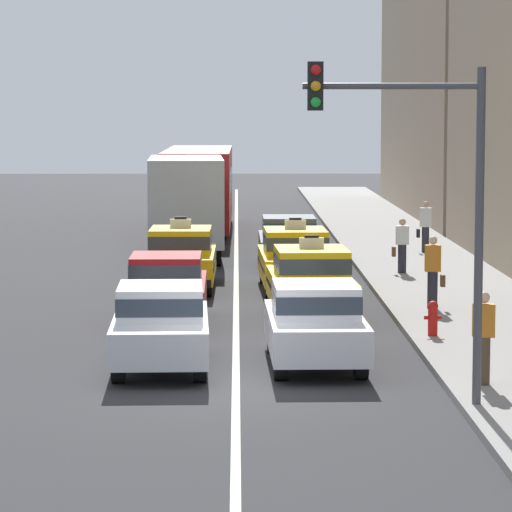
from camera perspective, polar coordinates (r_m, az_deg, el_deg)
ground_plane at (r=25.12m, az=-0.80°, el=-5.27°), size 160.00×160.00×0.00m
lane_stripe_left_right at (r=44.90m, az=-0.79°, el=-0.29°), size 0.14×80.00×0.01m
sidewalk_curb at (r=40.32m, az=7.19°, el=-0.95°), size 4.00×90.00×0.15m
sedan_left_nearest at (r=26.92m, az=-3.80°, el=-2.69°), size 1.89×4.35×1.58m
sedan_left_second at (r=32.36m, az=-3.57°, el=-1.23°), size 1.80×4.32×1.58m
taxi_left_third at (r=38.52m, az=-2.99°, el=-0.03°), size 1.84×4.57×1.96m
box_truck_left_fourth at (r=46.41m, az=-2.78°, el=2.11°), size 2.48×7.03×3.27m
bus_left_fifth at (r=56.20m, az=-2.28°, el=2.82°), size 2.59×11.22×3.22m
sedan_right_nearest at (r=27.15m, az=2.36°, el=-2.61°), size 1.84×4.33×1.58m
taxi_right_second at (r=33.04m, az=2.19°, el=-1.02°), size 1.98×4.62×1.96m
taxi_right_third at (r=38.16m, az=1.55°, el=-0.08°), size 1.93×4.60×1.96m
sedan_right_fourth at (r=43.45m, az=1.31°, el=0.62°), size 1.77×4.30×1.58m
pedestrian_near_crosswalk at (r=33.99m, az=7.03°, el=-0.64°), size 0.47×0.24×1.71m
pedestrian_mid_block at (r=24.86m, az=8.99°, el=-3.21°), size 0.36×0.24×1.60m
pedestrian_by_storefront at (r=47.13m, az=6.72°, el=1.16°), size 0.47×0.24×1.66m
pedestrian_trailing at (r=41.20m, az=5.79°, el=0.41°), size 0.47×0.24×1.56m
fire_hydrant at (r=30.03m, az=7.02°, el=-2.40°), size 0.36×0.22×0.73m
traffic_light_pole at (r=22.78m, az=6.47°, el=3.24°), size 2.87×0.33×5.58m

